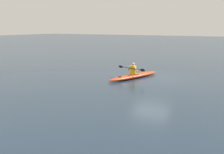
{
  "coord_description": "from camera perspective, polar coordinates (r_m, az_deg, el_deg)",
  "views": [
    {
      "loc": [
        -6.0,
        16.4,
        3.39
      ],
      "look_at": [
        0.62,
        4.45,
        0.72
      ],
      "focal_mm": 41.62,
      "sensor_mm": 36.0,
      "label": 1
    }
  ],
  "objects": [
    {
      "name": "kayak",
      "position": [
        17.35,
        4.92,
        0.23
      ],
      "size": [
        2.03,
        4.54,
        0.29
      ],
      "color": "red",
      "rests_on": "ground"
    },
    {
      "name": "ground_plane",
      "position": [
        17.79,
        8.73,
        -0.07
      ],
      "size": [
        160.0,
        160.0,
        0.0
      ],
      "primitive_type": "plane",
      "color": "#1E2D3D"
    },
    {
      "name": "kayaker",
      "position": [
        17.17,
        4.64,
        1.69
      ],
      "size": [
        2.24,
        0.77,
        0.77
      ],
      "color": "yellow",
      "rests_on": "kayak"
    }
  ]
}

